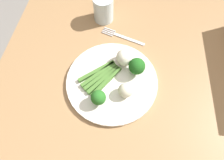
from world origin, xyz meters
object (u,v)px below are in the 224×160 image
object	(u,v)px
cauliflower_front	(125,57)
fork	(123,37)
plate	(112,82)
water_glass	(103,9)
dining_table	(110,116)
broccoli_right	(99,97)
cauliflower_outer_edge	(126,90)
asparagus_bundle	(101,77)
broccoli_back_right	(137,66)

from	to	relation	value
cauliflower_front	fork	bearing A→B (deg)	11.31
plate	water_glass	distance (m)	0.28
fork	plate	bearing A→B (deg)	102.61
dining_table	broccoli_right	world-z (taller)	broccoli_right
cauliflower_outer_edge	fork	xyz separation A→B (m)	(0.23, 0.04, -0.04)
cauliflower_front	cauliflower_outer_edge	bearing A→B (deg)	-169.90
asparagus_bundle	water_glass	size ratio (longest dim) A/B	1.43
plate	broccoli_back_right	bearing A→B (deg)	-57.84
plate	broccoli_back_right	world-z (taller)	broccoli_back_right
broccoli_right	plate	bearing A→B (deg)	-19.57
cauliflower_front	fork	size ratio (longest dim) A/B	0.34
fork	water_glass	bearing A→B (deg)	-27.88
fork	broccoli_back_right	bearing A→B (deg)	128.62
dining_table	asparagus_bundle	xyz separation A→B (m)	(0.08, 0.04, 0.13)
plate	broccoli_right	size ratio (longest dim) A/B	5.28
cauliflower_front	asparagus_bundle	bearing A→B (deg)	137.65
plate	fork	distance (m)	0.19
dining_table	cauliflower_outer_edge	xyz separation A→B (m)	(0.04, -0.04, 0.15)
dining_table	cauliflower_front	world-z (taller)	cauliflower_front
plate	broccoli_back_right	size ratio (longest dim) A/B	4.52
broccoli_back_right	cauliflower_outer_edge	size ratio (longest dim) A/B	1.42
plate	cauliflower_outer_edge	distance (m)	0.07
plate	fork	xyz separation A→B (m)	(0.19, -0.01, -0.01)
cauliflower_outer_edge	cauliflower_front	world-z (taller)	cauliflower_front
broccoli_right	cauliflower_front	size ratio (longest dim) A/B	0.99
asparagus_bundle	fork	size ratio (longest dim) A/B	0.86
plate	fork	size ratio (longest dim) A/B	1.80
asparagus_bundle	cauliflower_outer_edge	world-z (taller)	cauliflower_outer_edge
asparagus_bundle	cauliflower_front	bearing A→B (deg)	175.93
plate	water_glass	world-z (taller)	water_glass
asparagus_bundle	broccoli_back_right	xyz separation A→B (m)	(0.04, -0.11, 0.03)
broccoli_back_right	water_glass	bearing A→B (deg)	34.16
broccoli_right	water_glass	bearing A→B (deg)	8.81
dining_table	broccoli_right	size ratio (longest dim) A/B	22.01
broccoli_right	asparagus_bundle	bearing A→B (deg)	7.37
asparagus_bundle	cauliflower_front	world-z (taller)	cauliflower_front
asparagus_bundle	cauliflower_outer_edge	bearing A→B (deg)	102.91
asparagus_bundle	cauliflower_outer_edge	distance (m)	0.10
dining_table	cauliflower_outer_edge	bearing A→B (deg)	-46.07
fork	asparagus_bundle	bearing A→B (deg)	91.29
dining_table	water_glass	xyz separation A→B (m)	(0.34, 0.09, 0.16)
dining_table	cauliflower_front	size ratio (longest dim) A/B	21.78
plate	broccoli_back_right	xyz separation A→B (m)	(0.04, -0.07, 0.04)
fork	cauliflower_outer_edge	bearing A→B (deg)	115.04
water_glass	broccoli_right	bearing A→B (deg)	-171.19
cauliflower_outer_edge	water_glass	bearing A→B (deg)	22.93
broccoli_back_right	asparagus_bundle	bearing A→B (deg)	110.31
broccoli_right	cauliflower_outer_edge	bearing A→B (deg)	-62.29
broccoli_back_right	cauliflower_front	size ratio (longest dim) A/B	1.15
asparagus_bundle	broccoli_back_right	size ratio (longest dim) A/B	2.17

